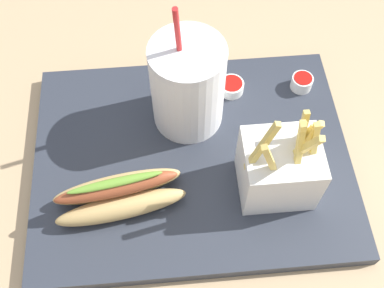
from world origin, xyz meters
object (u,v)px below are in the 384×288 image
object	(u,v)px
fries_basket	(279,168)
ketchup_cup_2	(302,82)
soda_cup	(184,86)
hot_dog_1	(119,195)
ketchup_cup_1	(231,86)

from	to	relation	value
fries_basket	ketchup_cup_2	bearing A→B (deg)	-113.50
soda_cup	ketchup_cup_2	xyz separation A→B (m)	(-0.18, -0.04, -0.06)
soda_cup	hot_dog_1	world-z (taller)	soda_cup
fries_basket	ketchup_cup_1	xyz separation A→B (m)	(0.04, -0.16, -0.04)
fries_basket	hot_dog_1	bearing A→B (deg)	2.33
fries_basket	ketchup_cup_2	world-z (taller)	fries_basket
fries_basket	ketchup_cup_1	world-z (taller)	fries_basket
fries_basket	ketchup_cup_1	bearing A→B (deg)	-77.18
hot_dog_1	ketchup_cup_1	distance (m)	0.24
ketchup_cup_1	ketchup_cup_2	size ratio (longest dim) A/B	1.16
fries_basket	ketchup_cup_2	distance (m)	0.18
fries_basket	ketchup_cup_2	size ratio (longest dim) A/B	4.99
ketchup_cup_1	hot_dog_1	bearing A→B (deg)	45.46
soda_cup	ketchup_cup_1	world-z (taller)	soda_cup
hot_dog_1	ketchup_cup_1	size ratio (longest dim) A/B	4.74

